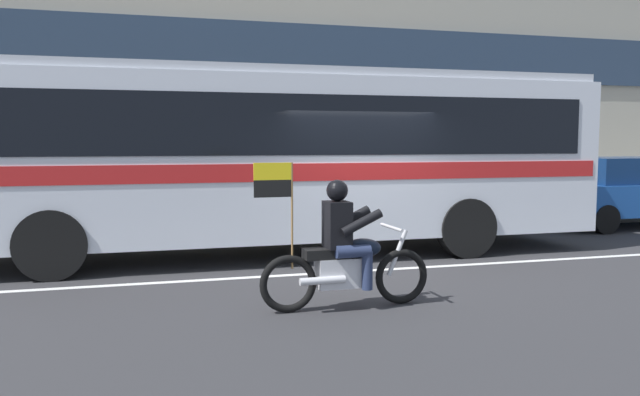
# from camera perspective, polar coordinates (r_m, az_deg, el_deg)

# --- Properties ---
(ground_plane) EXTENTS (60.00, 60.00, 0.00)m
(ground_plane) POSITION_cam_1_polar(r_m,az_deg,el_deg) (10.61, 3.67, -5.87)
(ground_plane) COLOR #2B2B2D
(sidewalk_curb) EXTENTS (28.00, 3.80, 0.15)m
(sidewalk_curb) POSITION_cam_1_polar(r_m,az_deg,el_deg) (15.44, -2.61, -2.12)
(sidewalk_curb) COLOR gray
(sidewalk_curb) RESTS_ON ground_plane
(lane_center_stripe) EXTENTS (26.60, 0.14, 0.01)m
(lane_center_stripe) POSITION_cam_1_polar(r_m,az_deg,el_deg) (10.05, 4.81, -6.47)
(lane_center_stripe) COLOR silver
(lane_center_stripe) RESTS_ON ground_plane
(transit_bus) EXTENTS (11.48, 2.65, 3.22)m
(transit_bus) POSITION_cam_1_polar(r_m,az_deg,el_deg) (11.24, -4.15, 4.41)
(transit_bus) COLOR silver
(transit_bus) RESTS_ON ground_plane
(motorcycle_with_rider) EXTENTS (2.20, 0.64, 1.78)m
(motorcycle_with_rider) POSITION_cam_1_polar(r_m,az_deg,el_deg) (7.68, 2.22, -5.04)
(motorcycle_with_rider) COLOR black
(motorcycle_with_rider) RESTS_ON ground_plane
(parked_sedan_curbside) EXTENTS (4.33, 1.91, 1.64)m
(parked_sedan_curbside) POSITION_cam_1_polar(r_m,az_deg,el_deg) (16.61, 25.80, 0.57)
(parked_sedan_curbside) COLOR #194793
(parked_sedan_curbside) RESTS_ON ground_plane
(fire_hydrant) EXTENTS (0.22, 0.30, 0.75)m
(fire_hydrant) POSITION_cam_1_polar(r_m,az_deg,el_deg) (14.26, -6.28, -0.95)
(fire_hydrant) COLOR gold
(fire_hydrant) RESTS_ON sidewalk_curb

